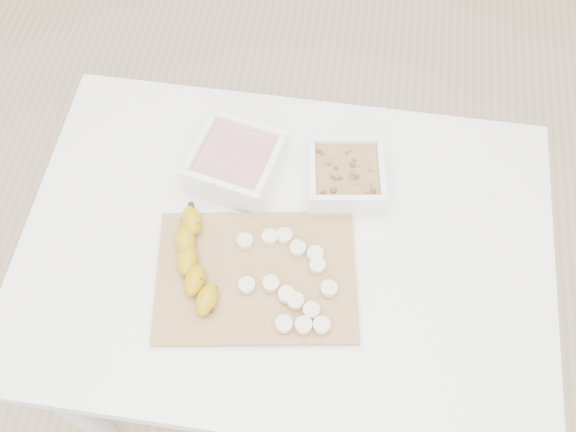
# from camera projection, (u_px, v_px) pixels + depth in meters

# --- Properties ---
(ground) EXTENTS (3.50, 3.50, 0.00)m
(ground) POSITION_uv_depth(u_px,v_px,m) (287.00, 358.00, 1.86)
(ground) COLOR #C6AD89
(ground) RESTS_ON ground
(table) EXTENTS (1.00, 0.70, 0.75)m
(table) POSITION_uv_depth(u_px,v_px,m) (286.00, 266.00, 1.29)
(table) COLOR white
(table) RESTS_ON ground
(bowl_yogurt) EXTENTS (0.19, 0.19, 0.07)m
(bowl_yogurt) POSITION_uv_depth(u_px,v_px,m) (236.00, 162.00, 1.25)
(bowl_yogurt) COLOR white
(bowl_yogurt) RESTS_ON table
(bowl_granola) EXTENTS (0.16, 0.16, 0.07)m
(bowl_granola) POSITION_uv_depth(u_px,v_px,m) (346.00, 177.00, 1.24)
(bowl_granola) COLOR white
(bowl_granola) RESTS_ON table
(cutting_board) EXTENTS (0.40, 0.31, 0.01)m
(cutting_board) POSITION_uv_depth(u_px,v_px,m) (256.00, 276.00, 1.17)
(cutting_board) COLOR #B07C47
(cutting_board) RESTS_ON table
(banana) EXTENTS (0.09, 0.22, 0.04)m
(banana) POSITION_uv_depth(u_px,v_px,m) (195.00, 262.00, 1.15)
(banana) COLOR #B58D09
(banana) RESTS_ON cutting_board
(banana_slices) EXTENTS (0.19, 0.20, 0.02)m
(banana_slices) POSITION_uv_depth(u_px,v_px,m) (292.00, 280.00, 1.14)
(banana_slices) COLOR beige
(banana_slices) RESTS_ON cutting_board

